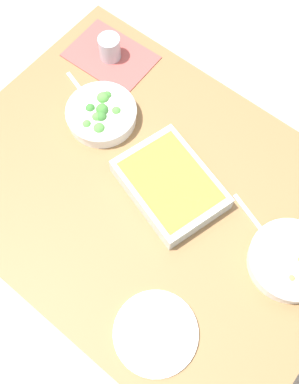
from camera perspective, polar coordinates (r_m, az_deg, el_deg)
name	(u,v)px	position (r m, az deg, el deg)	size (l,w,h in m)	color
ground_plane	(150,260)	(2.04, 0.00, -8.41)	(6.00, 6.00, 0.00)	#B2A899
dining_table	(150,204)	(1.42, 0.00, -1.46)	(1.20, 0.90, 0.74)	olive
placemat	(111,56)	(1.61, -4.86, 16.48)	(0.28, 0.20, 0.00)	#B24C47
stew_bowl	(290,260)	(1.29, 17.11, -8.15)	(0.23, 0.23, 0.06)	white
broccoli_bowl	(102,114)	(1.44, -5.99, 9.67)	(0.22, 0.22, 0.07)	white
baking_dish	(170,184)	(1.31, 2.59, 0.96)	(0.35, 0.30, 0.06)	silver
drink_cup	(110,49)	(1.58, -4.97, 17.33)	(0.07, 0.07, 0.08)	#B2BCC6
side_plate	(156,333)	(1.23, 0.78, -17.16)	(0.22, 0.22, 0.01)	white
spoon_by_stew	(259,226)	(1.33, 13.43, -4.13)	(0.17, 0.07, 0.01)	silver
spoon_by_broccoli	(86,96)	(1.51, -7.95, 11.72)	(0.17, 0.07, 0.01)	silver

